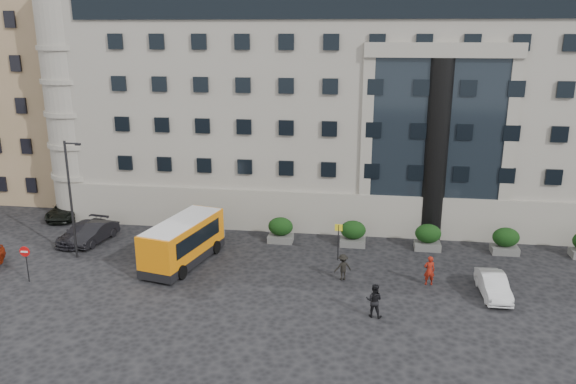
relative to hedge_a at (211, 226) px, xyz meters
name	(u,v)px	position (x,y,z in m)	size (l,w,h in m)	color
ground	(241,288)	(4.00, -7.80, -0.93)	(120.00, 120.00, 0.00)	black
civic_building	(356,96)	(10.00, 14.20, 8.07)	(44.00, 24.00, 18.00)	gray
entrance_column	(436,151)	(16.00, 2.50, 5.57)	(1.80, 1.80, 13.00)	black
apartment_near	(36,83)	(-20.00, 12.20, 9.07)	(14.00, 14.00, 20.00)	#937A55
apartment_far	(95,61)	(-23.00, 30.20, 10.07)	(13.00, 13.00, 22.00)	brown
hedge_a	(211,226)	(0.00, 0.00, 0.00)	(1.80, 1.26, 1.84)	#535351
hedge_b	(281,230)	(5.20, 0.00, 0.00)	(1.80, 1.26, 1.84)	#535351
hedge_c	(353,233)	(10.40, 0.00, 0.00)	(1.80, 1.26, 1.84)	#535351
hedge_d	(428,237)	(15.60, 0.00, 0.00)	(1.80, 1.26, 1.84)	#535351
hedge_e	(506,241)	(20.80, 0.00, 0.00)	(1.80, 1.26, 1.84)	#535351
street_lamp	(71,195)	(-7.94, -4.80, 3.44)	(1.16, 0.18, 8.00)	#262628
bus_stop_sign	(338,236)	(9.50, -2.80, 0.80)	(0.50, 0.08, 2.52)	#262628
no_entry_sign	(26,257)	(-9.00, -8.84, 0.72)	(0.64, 0.16, 2.32)	#262628
minibus	(183,240)	(-0.52, -4.71, 0.68)	(3.92, 7.34, 2.91)	orange
red_truck	(90,188)	(-12.95, 7.08, 0.41)	(2.39, 4.91, 2.62)	maroon
parked_car_b	(95,233)	(-8.11, -1.93, -0.24)	(1.46, 4.17, 1.37)	black
parked_car_c	(82,232)	(-9.11, -1.87, -0.26)	(1.87, 4.59, 1.33)	black
parked_car_d	(66,210)	(-13.00, 2.98, -0.26)	(2.21, 4.80, 1.33)	black
white_taxi	(493,285)	(18.65, -6.80, -0.28)	(1.37, 3.92, 1.29)	silver
pedestrian_a	(429,270)	(15.13, -5.80, -0.01)	(0.67, 0.44, 1.84)	maroon
pedestrian_b	(374,300)	(11.82, -10.21, 0.01)	(0.91, 0.71, 1.87)	black
pedestrian_c	(343,267)	(9.96, -5.83, -0.09)	(1.08, 0.62, 1.67)	black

